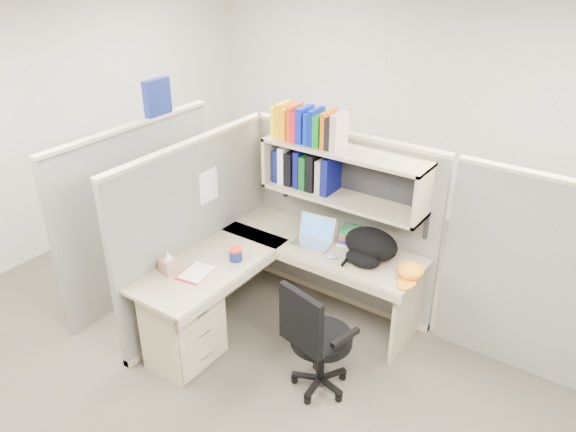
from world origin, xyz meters
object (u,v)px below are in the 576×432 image
Objects in this scene: backpack at (368,247)px; snack_canister at (236,254)px; task_chair at (317,354)px; desk at (221,305)px; laptop at (312,232)px.

backpack reaches higher than snack_canister.
backpack is at bearing 92.36° from task_chair.
backpack is at bearing 33.93° from snack_canister.
desk is at bearing -83.74° from snack_canister.
laptop is at bearing 67.08° from desk.
task_chair is at bearing -12.01° from snack_canister.
backpack is 0.94m from task_chair.
laptop is 2.90× the size of snack_canister.
backpack is (0.84, 0.82, 0.42)m from desk.
snack_canister is at bearing 167.99° from task_chair.
backpack reaches higher than task_chair.
laptop is 0.72× the size of backpack.
task_chair reaches higher than desk.
task_chair reaches higher than snack_canister.
snack_canister is at bearing 96.26° from desk.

